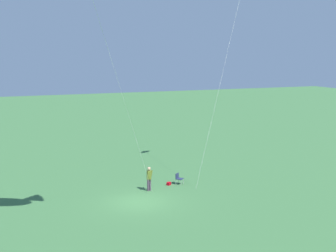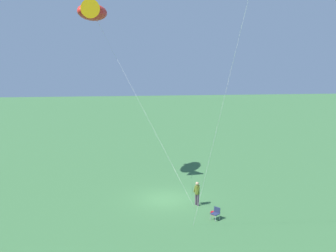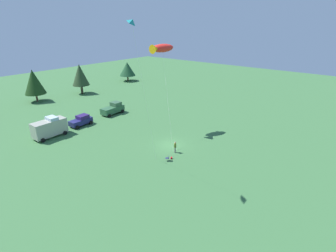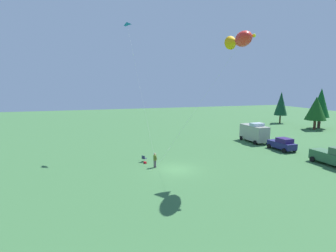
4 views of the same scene
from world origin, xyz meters
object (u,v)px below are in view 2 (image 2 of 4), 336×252
folding_chair (216,212)px  backpack_on_grass (213,213)px  kite_large_fish (92,11)px  person_kite_flyer (197,192)px

folding_chair → backpack_on_grass: 0.87m
backpack_on_grass → kite_large_fish: size_ratio=0.02×
folding_chair → kite_large_fish: kite_large_fish is taller
person_kite_flyer → kite_large_fish: 15.96m
person_kite_flyer → folding_chair: 2.78m
person_kite_flyer → kite_large_fish: (5.57, 7.39, 13.00)m
person_kite_flyer → folding_chair: bearing=74.3°
person_kite_flyer → backpack_on_grass: (-1.84, -0.78, -0.91)m
person_kite_flyer → backpack_on_grass: bearing=81.3°
folding_chair → backpack_on_grass: size_ratio=2.56×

